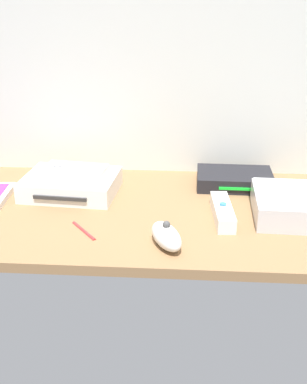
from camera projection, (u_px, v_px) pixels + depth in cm
name	position (u px, v px, depth cm)	size (l,w,h in cm)	color
ground_plane	(154.00, 213.00, 103.29)	(100.00, 48.00, 2.00)	#936D47
back_wall	(160.00, 44.00, 113.01)	(110.00, 1.20, 64.00)	silver
game_console	(71.00, 184.00, 110.14)	(22.19, 17.74, 4.40)	white
mini_computer	(295.00, 205.00, 98.45)	(17.71, 17.71, 5.30)	silver
network_router	(234.00, 179.00, 114.61)	(18.24, 12.66, 3.40)	black
remote_wand	(223.00, 212.00, 98.12)	(4.51, 15.00, 3.40)	white
remote_nunchuk	(166.00, 236.00, 87.23)	(8.14, 10.92, 5.10)	white
remote_classic_pad	(74.00, 172.00, 108.83)	(15.38, 9.95, 2.40)	white
stylus_pen	(84.00, 230.00, 93.19)	(0.70, 0.70, 9.00)	red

